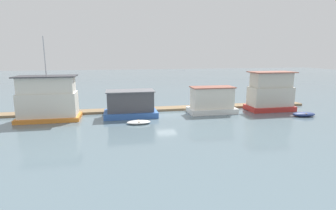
{
  "coord_description": "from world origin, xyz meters",
  "views": [
    {
      "loc": [
        -6.19,
        -32.48,
        7.69
      ],
      "look_at": [
        0.0,
        -1.0,
        1.4
      ],
      "focal_mm": 28.0,
      "sensor_mm": 36.0,
      "label": 1
    }
  ],
  "objects_px": {
    "mooring_post_near_right": "(113,107)",
    "houseboat_red": "(270,93)",
    "dinghy_navy": "(304,114)",
    "houseboat_orange": "(48,100)",
    "houseboat_blue": "(130,104)",
    "dinghy_white": "(139,122)",
    "houseboat_white": "(212,101)"
  },
  "relations": [
    {
      "from": "houseboat_orange",
      "to": "houseboat_red",
      "type": "relative_size",
      "value": 1.55
    },
    {
      "from": "dinghy_white",
      "to": "dinghy_navy",
      "type": "relative_size",
      "value": 0.89
    },
    {
      "from": "houseboat_white",
      "to": "mooring_post_near_right",
      "type": "xyz_separation_m",
      "value": [
        -12.83,
        1.71,
        -0.73
      ]
    },
    {
      "from": "dinghy_white",
      "to": "dinghy_navy",
      "type": "height_order",
      "value": "dinghy_navy"
    },
    {
      "from": "houseboat_red",
      "to": "houseboat_white",
      "type": "bearing_deg",
      "value": 179.81
    },
    {
      "from": "houseboat_orange",
      "to": "mooring_post_near_right",
      "type": "relative_size",
      "value": 5.57
    },
    {
      "from": "houseboat_red",
      "to": "mooring_post_near_right",
      "type": "bearing_deg",
      "value": 175.32
    },
    {
      "from": "dinghy_navy",
      "to": "houseboat_orange",
      "type": "bearing_deg",
      "value": 172.17
    },
    {
      "from": "mooring_post_near_right",
      "to": "dinghy_navy",
      "type": "bearing_deg",
      "value": -14.29
    },
    {
      "from": "houseboat_orange",
      "to": "mooring_post_near_right",
      "type": "xyz_separation_m",
      "value": [
        7.34,
        1.73,
        -1.58
      ]
    },
    {
      "from": "houseboat_red",
      "to": "dinghy_navy",
      "type": "relative_size",
      "value": 2.08
    },
    {
      "from": "houseboat_orange",
      "to": "dinghy_navy",
      "type": "relative_size",
      "value": 3.23
    },
    {
      "from": "houseboat_orange",
      "to": "houseboat_white",
      "type": "bearing_deg",
      "value": 0.05
    },
    {
      "from": "houseboat_blue",
      "to": "dinghy_white",
      "type": "relative_size",
      "value": 2.45
    },
    {
      "from": "mooring_post_near_right",
      "to": "houseboat_red",
      "type": "bearing_deg",
      "value": -4.68
    },
    {
      "from": "houseboat_red",
      "to": "dinghy_navy",
      "type": "bearing_deg",
      "value": -63.24
    },
    {
      "from": "houseboat_blue",
      "to": "dinghy_navy",
      "type": "distance_m",
      "value": 21.67
    },
    {
      "from": "houseboat_orange",
      "to": "houseboat_blue",
      "type": "xyz_separation_m",
      "value": [
        9.5,
        0.05,
        -0.94
      ]
    },
    {
      "from": "houseboat_white",
      "to": "houseboat_red",
      "type": "distance_m",
      "value": 8.47
    },
    {
      "from": "dinghy_navy",
      "to": "dinghy_white",
      "type": "bearing_deg",
      "value": 178.79
    },
    {
      "from": "houseboat_red",
      "to": "dinghy_navy",
      "type": "xyz_separation_m",
      "value": [
        2.12,
        -4.21,
        -2.16
      ]
    },
    {
      "from": "houseboat_red",
      "to": "dinghy_white",
      "type": "distance_m",
      "value": 18.94
    },
    {
      "from": "houseboat_orange",
      "to": "dinghy_navy",
      "type": "bearing_deg",
      "value": -7.83
    },
    {
      "from": "houseboat_orange",
      "to": "dinghy_navy",
      "type": "xyz_separation_m",
      "value": [
        30.72,
        -4.22,
        -2.17
      ]
    },
    {
      "from": "houseboat_orange",
      "to": "dinghy_white",
      "type": "distance_m",
      "value": 11.09
    },
    {
      "from": "houseboat_blue",
      "to": "houseboat_white",
      "type": "height_order",
      "value": "houseboat_white"
    },
    {
      "from": "dinghy_white",
      "to": "houseboat_red",
      "type": "bearing_deg",
      "value": 11.6
    },
    {
      "from": "houseboat_white",
      "to": "mooring_post_near_right",
      "type": "bearing_deg",
      "value": 172.39
    },
    {
      "from": "dinghy_navy",
      "to": "mooring_post_near_right",
      "type": "bearing_deg",
      "value": 165.71
    },
    {
      "from": "mooring_post_near_right",
      "to": "dinghy_white",
      "type": "bearing_deg",
      "value": -62.8
    },
    {
      "from": "houseboat_white",
      "to": "dinghy_navy",
      "type": "height_order",
      "value": "houseboat_white"
    },
    {
      "from": "mooring_post_near_right",
      "to": "houseboat_orange",
      "type": "bearing_deg",
      "value": -166.72
    }
  ]
}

